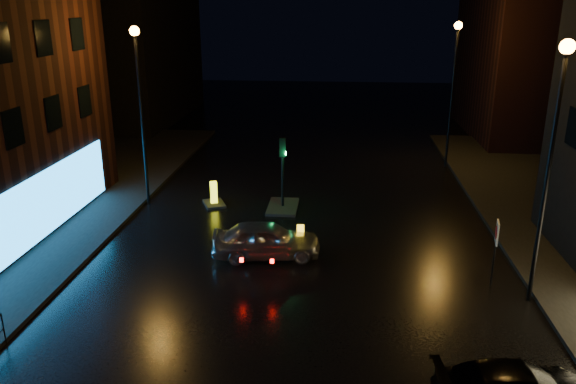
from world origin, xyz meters
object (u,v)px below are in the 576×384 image
object	(u,v)px
traffic_signal	(283,198)
silver_hatchback	(266,240)
bollard_far	(214,200)
road_sign_right	(496,238)
bollard_near	(300,244)

from	to	relation	value
traffic_signal	silver_hatchback	size ratio (longest dim) A/B	0.83
traffic_signal	silver_hatchback	world-z (taller)	traffic_signal
silver_hatchback	bollard_far	distance (m)	6.50
road_sign_right	bollard_near	bearing A→B (deg)	-9.07
bollard_near	bollard_far	size ratio (longest dim) A/B	0.79
traffic_signal	bollard_near	xyz separation A→B (m)	(1.19, -4.71, -0.27)
silver_hatchback	bollard_far	size ratio (longest dim) A/B	2.56
traffic_signal	road_sign_right	distance (m)	10.76
traffic_signal	bollard_near	bearing A→B (deg)	-75.85
bollard_far	road_sign_right	xyz separation A→B (m)	(11.36, -7.21, 1.53)
bollard_near	bollard_far	world-z (taller)	bollard_far
silver_hatchback	bollard_near	world-z (taller)	silver_hatchback
traffic_signal	bollard_near	size ratio (longest dim) A/B	2.71
bollard_far	traffic_signal	bearing A→B (deg)	-26.17
traffic_signal	bollard_near	distance (m)	4.87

